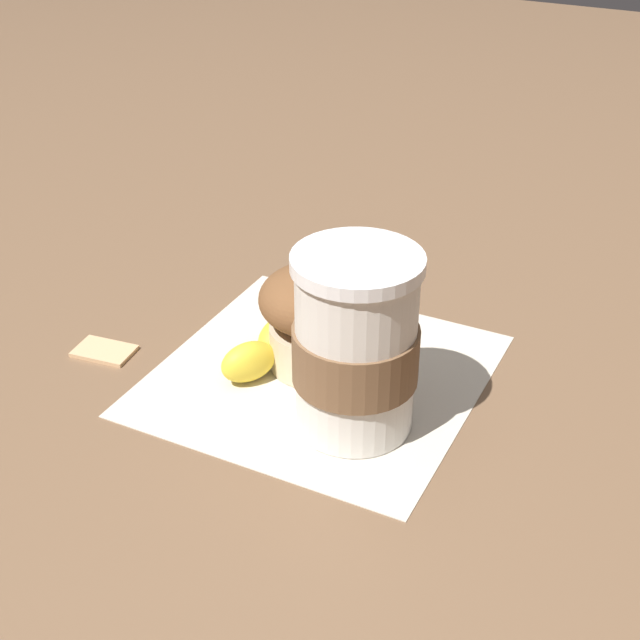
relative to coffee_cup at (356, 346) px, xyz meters
The scene contains 6 objects.
ground_plane 0.10m from the coffee_cup, 40.66° to the right, with size 3.00×3.00×0.00m, color brown.
paper_napkin 0.10m from the coffee_cup, 40.66° to the right, with size 0.25×0.25×0.00m, color beige.
coffee_cup is the anchor object (origin of this frame).
muffin 0.09m from the coffee_cup, 41.79° to the right, with size 0.09×0.09×0.09m.
banana 0.13m from the coffee_cup, 30.30° to the right, with size 0.06×0.15×0.03m.
sugar_packet 0.24m from the coffee_cup, ahead, with size 0.05×0.03×0.01m, color #E0B27F.
Camera 1 is at (-0.28, 0.54, 0.42)m, focal length 50.00 mm.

